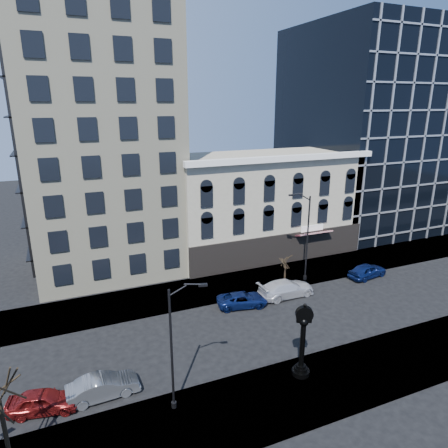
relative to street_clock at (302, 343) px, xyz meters
name	(u,v)px	position (x,y,z in m)	size (l,w,h in m)	color
ground	(220,335)	(-3.20, 6.67, -2.55)	(160.00, 160.00, 0.00)	black
sidewalk_far	(189,293)	(-3.20, 14.67, -2.49)	(160.00, 6.00, 0.12)	gray
sidewalk_near	(269,400)	(-3.20, -1.33, -2.49)	(160.00, 6.00, 0.12)	gray
cream_tower	(95,88)	(-9.32, 25.55, 16.77)	(15.90, 15.40, 42.50)	beige
victorian_row	(262,204)	(8.80, 22.56, 3.45)	(22.60, 11.19, 12.50)	#AAA38C
glass_office	(368,130)	(28.80, 27.57, 11.45)	(20.00, 20.15, 28.00)	black
street_clock	(302,343)	(0.00, 0.00, 0.00)	(1.22, 1.22, 5.38)	black
street_lamp_near	(181,314)	(-8.25, 0.20, 3.89)	(2.13, 0.74, 8.37)	black
street_lamp_far	(302,214)	(8.20, 12.93, 4.73)	(2.41, 0.89, 9.49)	black
bare_tree_far	(286,258)	(6.93, 13.59, -0.05)	(1.85, 1.85, 3.17)	black
car_near_a	(43,401)	(-16.14, 3.23, -1.84)	(1.67, 4.15, 1.41)	maroon
car_near_b	(103,387)	(-12.67, 3.11, -1.81)	(1.56, 4.48, 1.48)	#595B60
car_far_a	(242,300)	(0.48, 10.34, -1.91)	(2.14, 4.65, 1.29)	#0C194C
car_far_b	(286,288)	(5.20, 10.49, -1.73)	(2.29, 5.64, 1.64)	silver
car_far_c	(367,271)	(15.43, 10.87, -1.78)	(1.82, 4.52, 1.54)	#0C194C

